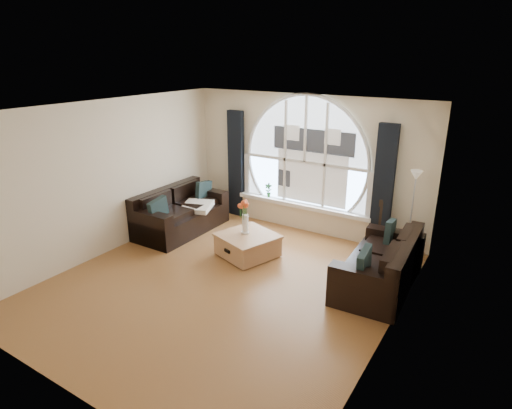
# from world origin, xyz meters

# --- Properties ---
(ground) EXTENTS (5.00, 5.50, 0.01)m
(ground) POSITION_xyz_m (0.00, 0.00, 0.00)
(ground) COLOR brown
(ground) RESTS_ON ground
(ceiling) EXTENTS (5.00, 5.50, 0.01)m
(ceiling) POSITION_xyz_m (0.00, 0.00, 2.70)
(ceiling) COLOR silver
(ceiling) RESTS_ON ground
(wall_back) EXTENTS (5.00, 0.01, 2.70)m
(wall_back) POSITION_xyz_m (0.00, 2.75, 1.35)
(wall_back) COLOR beige
(wall_back) RESTS_ON ground
(wall_front) EXTENTS (5.00, 0.01, 2.70)m
(wall_front) POSITION_xyz_m (0.00, -2.75, 1.35)
(wall_front) COLOR beige
(wall_front) RESTS_ON ground
(wall_left) EXTENTS (0.01, 5.50, 2.70)m
(wall_left) POSITION_xyz_m (-2.50, 0.00, 1.35)
(wall_left) COLOR beige
(wall_left) RESTS_ON ground
(wall_right) EXTENTS (0.01, 5.50, 2.70)m
(wall_right) POSITION_xyz_m (2.50, 0.00, 1.35)
(wall_right) COLOR beige
(wall_right) RESTS_ON ground
(attic_slope) EXTENTS (0.92, 5.50, 0.72)m
(attic_slope) POSITION_xyz_m (2.20, 0.00, 2.35)
(attic_slope) COLOR silver
(attic_slope) RESTS_ON ground
(arched_window) EXTENTS (2.60, 0.06, 2.15)m
(arched_window) POSITION_xyz_m (0.00, 2.72, 1.62)
(arched_window) COLOR silver
(arched_window) RESTS_ON wall_back
(window_sill) EXTENTS (2.90, 0.22, 0.08)m
(window_sill) POSITION_xyz_m (0.00, 2.65, 0.51)
(window_sill) COLOR white
(window_sill) RESTS_ON wall_back
(window_frame) EXTENTS (2.76, 0.08, 2.15)m
(window_frame) POSITION_xyz_m (0.00, 2.69, 1.62)
(window_frame) COLOR white
(window_frame) RESTS_ON wall_back
(neighbor_house) EXTENTS (1.70, 0.02, 1.50)m
(neighbor_house) POSITION_xyz_m (0.15, 2.71, 1.50)
(neighbor_house) COLOR silver
(neighbor_house) RESTS_ON wall_back
(curtain_left) EXTENTS (0.35, 0.12, 2.30)m
(curtain_left) POSITION_xyz_m (-1.60, 2.63, 1.15)
(curtain_left) COLOR black
(curtain_left) RESTS_ON ground
(curtain_right) EXTENTS (0.35, 0.12, 2.30)m
(curtain_right) POSITION_xyz_m (1.60, 2.63, 1.15)
(curtain_right) COLOR black
(curtain_right) RESTS_ON ground
(sofa_left) EXTENTS (0.97, 1.94, 0.86)m
(sofa_left) POSITION_xyz_m (-2.00, 1.26, 0.40)
(sofa_left) COLOR black
(sofa_left) RESTS_ON ground
(sofa_right) EXTENTS (1.03, 1.91, 0.83)m
(sofa_right) POSITION_xyz_m (2.04, 1.20, 0.40)
(sofa_right) COLOR black
(sofa_right) RESTS_ON ground
(coffee_chest) EXTENTS (1.15, 1.15, 0.44)m
(coffee_chest) POSITION_xyz_m (-0.25, 1.02, 0.22)
(coffee_chest) COLOR #AC7A50
(coffee_chest) RESTS_ON ground
(throw_blanket) EXTENTS (0.70, 0.70, 0.10)m
(throw_blanket) POSITION_xyz_m (-1.77, 1.48, 0.50)
(throw_blanket) COLOR silver
(throw_blanket) RESTS_ON sofa_left
(vase_flowers) EXTENTS (0.24, 0.24, 0.70)m
(vase_flowers) POSITION_xyz_m (-0.32, 1.06, 0.79)
(vase_flowers) COLOR white
(vase_flowers) RESTS_ON coffee_chest
(floor_lamp) EXTENTS (0.24, 0.24, 1.60)m
(floor_lamp) POSITION_xyz_m (2.18, 2.41, 0.80)
(floor_lamp) COLOR #B2B2B2
(floor_lamp) RESTS_ON ground
(guitar) EXTENTS (0.41, 0.32, 1.06)m
(guitar) POSITION_xyz_m (1.70, 2.32, 0.53)
(guitar) COLOR #976429
(guitar) RESTS_ON ground
(potted_plant) EXTENTS (0.18, 0.15, 0.30)m
(potted_plant) POSITION_xyz_m (-0.79, 2.65, 0.70)
(potted_plant) COLOR #1E6023
(potted_plant) RESTS_ON window_sill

